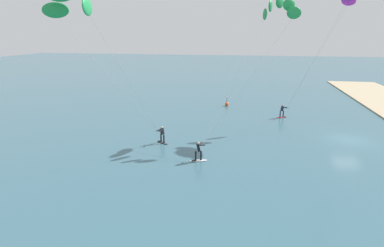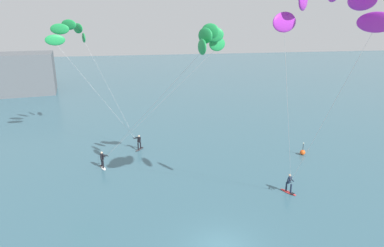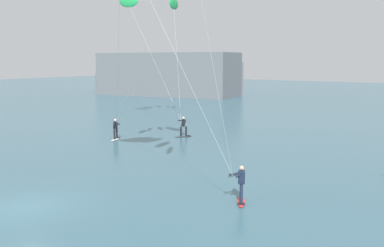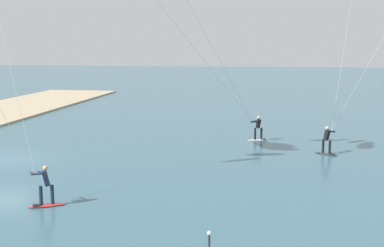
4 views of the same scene
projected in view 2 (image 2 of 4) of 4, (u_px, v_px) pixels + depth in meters
The scene contains 4 objects.
kitesurfer_nearshore at pixel (72, 36), 36.02m from camera, with size 9.48×7.83×13.74m.
kitesurfer_mid_water at pixel (329, 17), 18.34m from camera, with size 6.30×7.99×15.73m.
kitesurfer_far_out at pixel (203, 47), 24.95m from camera, with size 10.94×8.95×13.48m.
marker_buoy at pixel (303, 152), 35.45m from camera, with size 0.56×0.56×1.38m.
Camera 2 is at (-5.20, -17.01, 13.78)m, focal length 31.38 mm.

